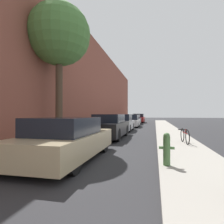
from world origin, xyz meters
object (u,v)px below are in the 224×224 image
(street_tree_near, at_px, (59,35))
(parked_car_red, at_px, (139,118))
(parked_car_grey, at_px, (134,120))
(parked_car_black, at_px, (110,127))
(fire_hydrant, at_px, (167,149))
(bicycle, at_px, (185,136))
(parked_car_silver, at_px, (122,123))
(parked_car_champagne, at_px, (67,139))
(parked_car_white, at_px, (131,121))

(street_tree_near, bearing_deg, parked_car_red, 84.53)
(street_tree_near, bearing_deg, parked_car_grey, 83.64)
(parked_car_black, relative_size, parked_car_red, 1.09)
(fire_hydrant, relative_size, bicycle, 0.53)
(parked_car_grey, bearing_deg, bicycle, -76.44)
(parked_car_grey, bearing_deg, parked_car_silver, -90.02)
(parked_car_champagne, height_order, bicycle, parked_car_champagne)
(parked_car_black, xyz_separation_m, bicycle, (4.04, -1.98, -0.24))
(parked_car_champagne, distance_m, parked_car_white, 15.82)
(parked_car_grey, xyz_separation_m, street_tree_near, (-1.98, -17.74, 4.83))
(parked_car_silver, distance_m, parked_car_grey, 10.28)
(parked_car_grey, relative_size, street_tree_near, 0.57)
(parked_car_champagne, xyz_separation_m, parked_car_white, (0.17, 15.82, -0.01))
(parked_car_silver, distance_m, street_tree_near, 9.09)
(parked_car_white, height_order, bicycle, parked_car_white)
(parked_car_grey, xyz_separation_m, fire_hydrant, (3.10, -21.35, -0.11))
(street_tree_near, xyz_separation_m, bicycle, (6.13, 0.52, -5.04))
(parked_car_black, xyz_separation_m, parked_car_silver, (-0.11, 4.95, -0.03))
(parked_car_white, xyz_separation_m, parked_car_grey, (-0.18, 5.10, 0.02))
(parked_car_white, distance_m, bicycle, 12.75)
(parked_car_grey, distance_m, bicycle, 17.71)
(fire_hydrant, height_order, bicycle, fire_hydrant)
(parked_car_champagne, height_order, parked_car_red, parked_car_red)
(parked_car_white, bearing_deg, parked_car_red, 89.86)
(parked_car_red, xyz_separation_m, street_tree_near, (-2.18, -22.76, 4.79))
(street_tree_near, distance_m, bicycle, 7.95)
(parked_car_grey, relative_size, fire_hydrant, 4.63)
(parked_car_grey, distance_m, parked_car_red, 5.03)
(parked_car_black, relative_size, parked_car_white, 1.14)
(parked_car_silver, height_order, parked_car_red, parked_car_red)
(parked_car_champagne, distance_m, parked_car_grey, 20.92)
(parked_car_red, bearing_deg, parked_car_white, -90.14)
(parked_car_white, relative_size, fire_hydrant, 4.74)
(parked_car_champagne, xyz_separation_m, parked_car_silver, (-0.01, 10.64, 0.02))
(parked_car_black, bearing_deg, bicycle, -26.12)
(parked_car_champagne, distance_m, street_tree_near, 6.12)
(parked_car_black, bearing_deg, street_tree_near, -129.81)
(parked_car_red, bearing_deg, parked_car_black, -90.27)
(parked_car_champagne, relative_size, parked_car_red, 1.07)
(parked_car_white, distance_m, parked_car_red, 10.12)
(parked_car_red, bearing_deg, street_tree_near, -95.47)
(street_tree_near, distance_m, fire_hydrant, 7.95)
(parked_car_grey, bearing_deg, parked_car_black, -89.60)
(parked_car_silver, relative_size, bicycle, 2.41)
(parked_car_white, height_order, parked_car_grey, parked_car_grey)
(street_tree_near, relative_size, fire_hydrant, 8.12)
(parked_car_black, relative_size, parked_car_grey, 1.16)
(parked_car_silver, height_order, bicycle, parked_car_silver)
(parked_car_white, distance_m, street_tree_near, 13.70)
(parked_car_black, bearing_deg, fire_hydrant, -63.97)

